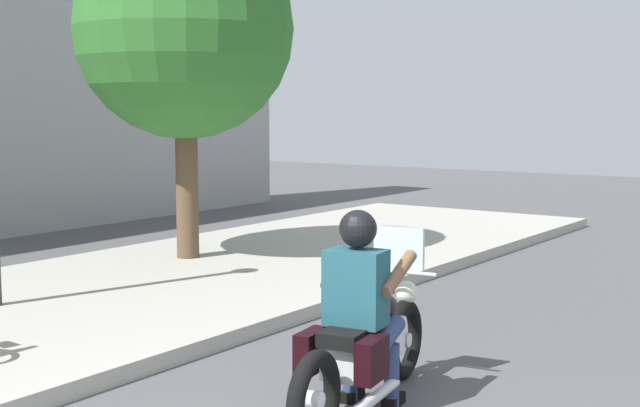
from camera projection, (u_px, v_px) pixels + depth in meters
The scene contains 3 objects.
motorcycle at pixel (365, 346), 6.03m from camera, with size 2.19×0.77×1.22m.
rider at pixel (361, 297), 5.93m from camera, with size 0.69×0.61×1.44m.
tree_near_rack at pixel (184, 30), 11.11m from camera, with size 2.85×2.85×4.56m.
Camera 1 is at (-3.29, -2.13, 2.12)m, focal length 48.34 mm.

